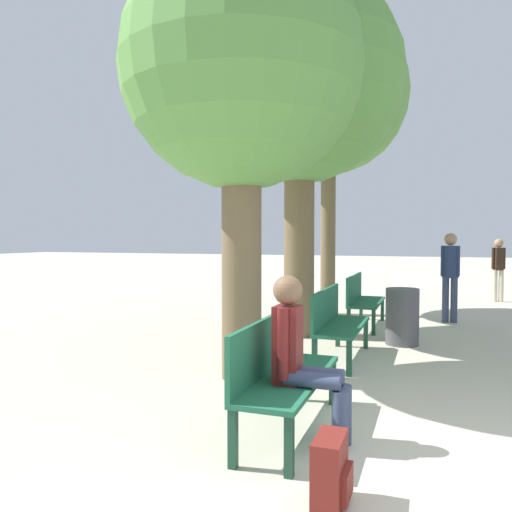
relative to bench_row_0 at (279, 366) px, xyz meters
The scene contains 11 objects.
bench_row_0 is the anchor object (origin of this frame).
bench_row_1 2.58m from the bench_row_0, 90.00° to the left, with size 0.50×1.65×0.94m.
bench_row_2 5.17m from the bench_row_0, 90.00° to the left, with size 0.50×1.65×0.94m.
tree_row_0 3.35m from the bench_row_0, 122.45° to the left, with size 2.75×2.75×4.92m.
tree_row_1 5.42m from the bench_row_0, 102.19° to the left, with size 3.35×3.35×5.86m.
tree_row_2 7.59m from the bench_row_0, 97.65° to the left, with size 3.26×3.26×6.20m.
person_seated 0.35m from the bench_row_0, 37.29° to the right, with size 0.62×0.35×1.32m.
backpack 1.26m from the bench_row_0, 58.28° to the right, with size 0.21×0.35×0.42m.
pedestrian_mid 6.35m from the bench_row_0, 75.99° to the left, with size 0.34×0.30×1.70m.
pedestrian_far 10.19m from the bench_row_0, 74.16° to the left, with size 0.32×0.25×1.58m.
trash_bin 3.91m from the bench_row_0, 78.32° to the left, with size 0.49×0.49×0.85m.
Camera 1 is at (-0.50, -3.36, 1.63)m, focal length 35.00 mm.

